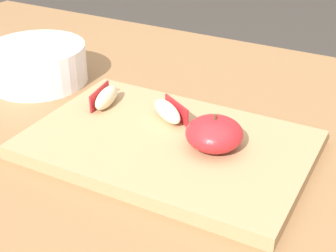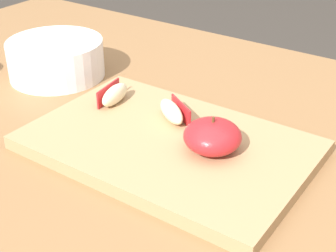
% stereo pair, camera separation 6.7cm
% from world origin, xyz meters
% --- Properties ---
extents(dining_table, '(1.45, 0.90, 0.76)m').
position_xyz_m(dining_table, '(0.00, 0.00, 0.66)').
color(dining_table, brown).
rests_on(dining_table, ground_plane).
extents(cutting_board, '(0.38, 0.25, 0.02)m').
position_xyz_m(cutting_board, '(0.02, -0.01, 0.77)').
color(cutting_board, '#A37F56').
rests_on(cutting_board, dining_table).
extents(apple_half_skin_up, '(0.08, 0.08, 0.05)m').
position_xyz_m(apple_half_skin_up, '(0.08, 0.00, 0.80)').
color(apple_half_skin_up, '#B21E23').
rests_on(apple_half_skin_up, cutting_board).
extents(apple_wedge_middle, '(0.07, 0.05, 0.03)m').
position_xyz_m(apple_wedge_middle, '(-0.01, 0.04, 0.79)').
color(apple_wedge_middle, beige).
rests_on(apple_wedge_middle, cutting_board).
extents(apple_wedge_front, '(0.03, 0.07, 0.03)m').
position_xyz_m(apple_wedge_front, '(-0.11, 0.03, 0.79)').
color(apple_wedge_front, beige).
rests_on(apple_wedge_front, cutting_board).
extents(ceramic_fruit_bowl, '(0.17, 0.17, 0.07)m').
position_xyz_m(ceramic_fruit_bowl, '(-0.29, 0.09, 0.80)').
color(ceramic_fruit_bowl, white).
rests_on(ceramic_fruit_bowl, dining_table).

